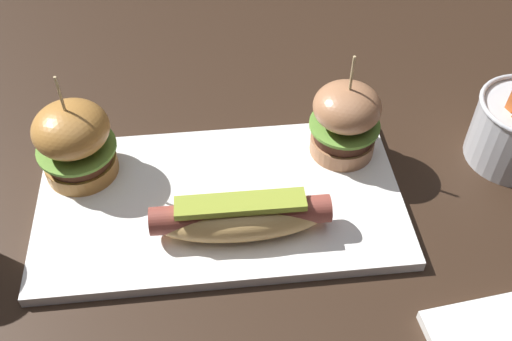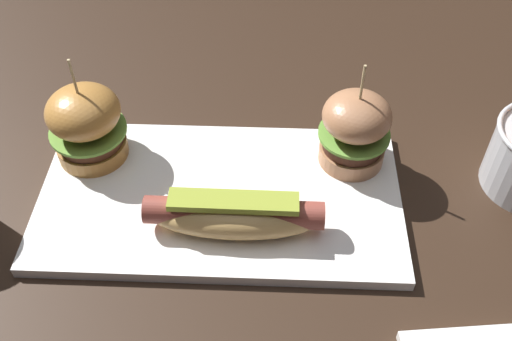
{
  "view_description": "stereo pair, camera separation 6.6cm",
  "coord_description": "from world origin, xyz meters",
  "px_view_note": "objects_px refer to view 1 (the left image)",
  "views": [
    {
      "loc": [
        -0.01,
        -0.45,
        0.53
      ],
      "look_at": [
        0.04,
        0.0,
        0.05
      ],
      "focal_mm": 41.66,
      "sensor_mm": 36.0,
      "label": 1
    },
    {
      "loc": [
        0.06,
        -0.45,
        0.53
      ],
      "look_at": [
        0.04,
        0.0,
        0.05
      ],
      "focal_mm": 41.66,
      "sensor_mm": 36.0,
      "label": 2
    }
  ],
  "objects_px": {
    "platter_main": "(220,201)",
    "slider_left": "(75,141)",
    "slider_right": "(345,120)",
    "hot_dog": "(241,217)"
  },
  "relations": [
    {
      "from": "platter_main",
      "to": "slider_left",
      "type": "bearing_deg",
      "value": 159.74
    },
    {
      "from": "platter_main",
      "to": "hot_dog",
      "type": "xyz_separation_m",
      "value": [
        0.02,
        -0.05,
        0.03
      ]
    },
    {
      "from": "hot_dog",
      "to": "slider_right",
      "type": "relative_size",
      "value": 1.37
    },
    {
      "from": "platter_main",
      "to": "slider_left",
      "type": "xyz_separation_m",
      "value": [
        -0.16,
        0.06,
        0.06
      ]
    },
    {
      "from": "platter_main",
      "to": "slider_right",
      "type": "relative_size",
      "value": 2.98
    },
    {
      "from": "hot_dog",
      "to": "slider_left",
      "type": "distance_m",
      "value": 0.21
    },
    {
      "from": "slider_right",
      "to": "slider_left",
      "type": "bearing_deg",
      "value": -179.53
    },
    {
      "from": "slider_left",
      "to": "slider_right",
      "type": "height_order",
      "value": "same"
    },
    {
      "from": "platter_main",
      "to": "slider_right",
      "type": "distance_m",
      "value": 0.18
    },
    {
      "from": "hot_dog",
      "to": "slider_left",
      "type": "bearing_deg",
      "value": 148.85
    }
  ]
}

